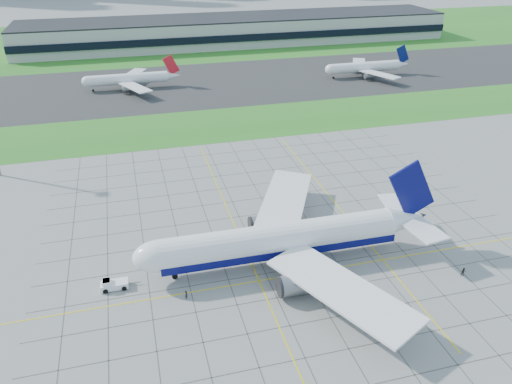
% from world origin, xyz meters
% --- Properties ---
extents(ground, '(1400.00, 1400.00, 0.00)m').
position_xyz_m(ground, '(0.00, 0.00, 0.00)').
color(ground, gray).
rests_on(ground, ground).
extents(grass_median, '(700.00, 35.00, 0.04)m').
position_xyz_m(grass_median, '(0.00, 90.00, 0.02)').
color(grass_median, '#246A1E').
rests_on(grass_median, ground).
extents(asphalt_taxiway, '(700.00, 75.00, 0.04)m').
position_xyz_m(asphalt_taxiway, '(0.00, 145.00, 0.03)').
color(asphalt_taxiway, '#383838').
rests_on(asphalt_taxiway, ground).
extents(grass_far, '(700.00, 145.00, 0.04)m').
position_xyz_m(grass_far, '(0.00, 255.00, 0.02)').
color(grass_far, '#246A1E').
rests_on(grass_far, ground).
extents(apron_markings, '(120.00, 130.00, 0.03)m').
position_xyz_m(apron_markings, '(0.43, 11.09, 0.02)').
color(apron_markings, '#474744').
rests_on(apron_markings, ground).
extents(terminal, '(260.00, 43.00, 15.80)m').
position_xyz_m(terminal, '(40.00, 229.87, 7.89)').
color(terminal, '#B7B7B2').
rests_on(terminal, ground).
extents(airliner, '(66.29, 67.20, 20.87)m').
position_xyz_m(airliner, '(-3.56, 3.08, 5.71)').
color(airliner, white).
rests_on(airliner, ground).
extents(pushback_tug, '(7.92, 2.83, 2.20)m').
position_xyz_m(pushback_tug, '(-38.86, 3.34, 0.98)').
color(pushback_tug, white).
rests_on(pushback_tug, ground).
extents(crew_near, '(0.73, 0.82, 1.90)m').
position_xyz_m(crew_near, '(-25.12, -3.60, 0.95)').
color(crew_near, black).
rests_on(crew_near, ground).
extents(crew_far, '(1.07, 0.92, 1.92)m').
position_xyz_m(crew_far, '(31.48, -11.34, 0.96)').
color(crew_far, black).
rests_on(crew_far, ground).
extents(distant_jet_1, '(40.51, 42.66, 14.08)m').
position_xyz_m(distant_jet_1, '(-29.33, 145.27, 4.49)').
color(distant_jet_1, white).
rests_on(distant_jet_1, ground).
extents(distant_jet_2, '(41.13, 42.66, 14.08)m').
position_xyz_m(distant_jet_2, '(81.47, 137.40, 4.49)').
color(distant_jet_2, white).
rests_on(distant_jet_2, ground).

